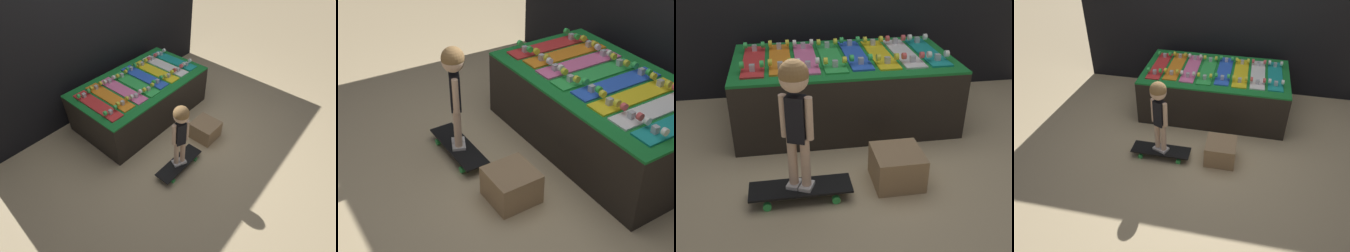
% 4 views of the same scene
% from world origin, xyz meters
% --- Properties ---
extents(ground_plane, '(16.00, 16.00, 0.00)m').
position_xyz_m(ground_plane, '(0.00, 0.00, 0.00)').
color(ground_plane, tan).
extents(back_wall, '(4.07, 0.10, 2.23)m').
position_xyz_m(back_wall, '(0.00, 1.30, 1.11)').
color(back_wall, black).
rests_on(back_wall, ground_plane).
extents(display_rack, '(1.81, 1.02, 0.57)m').
position_xyz_m(display_rack, '(0.00, 0.61, 0.29)').
color(display_rack, black).
rests_on(display_rack, ground_plane).
extents(skateboard_red_on_rack, '(0.18, 0.77, 0.09)m').
position_xyz_m(skateboard_red_on_rack, '(-0.73, 0.60, 0.59)').
color(skateboard_red_on_rack, red).
rests_on(skateboard_red_on_rack, display_rack).
extents(skateboard_orange_on_rack, '(0.18, 0.77, 0.09)m').
position_xyz_m(skateboard_orange_on_rack, '(-0.52, 0.62, 0.59)').
color(skateboard_orange_on_rack, orange).
rests_on(skateboard_orange_on_rack, display_rack).
extents(skateboard_pink_on_rack, '(0.18, 0.77, 0.09)m').
position_xyz_m(skateboard_pink_on_rack, '(-0.31, 0.60, 0.59)').
color(skateboard_pink_on_rack, pink).
rests_on(skateboard_pink_on_rack, display_rack).
extents(skateboard_green_on_rack, '(0.18, 0.77, 0.09)m').
position_xyz_m(skateboard_green_on_rack, '(-0.10, 0.59, 0.59)').
color(skateboard_green_on_rack, green).
rests_on(skateboard_green_on_rack, display_rack).
extents(skateboard_blue_on_rack, '(0.18, 0.77, 0.09)m').
position_xyz_m(skateboard_blue_on_rack, '(0.10, 0.62, 0.59)').
color(skateboard_blue_on_rack, blue).
rests_on(skateboard_blue_on_rack, display_rack).
extents(skateboard_yellow_on_rack, '(0.18, 0.77, 0.09)m').
position_xyz_m(skateboard_yellow_on_rack, '(0.31, 0.60, 0.59)').
color(skateboard_yellow_on_rack, yellow).
rests_on(skateboard_yellow_on_rack, display_rack).
extents(skateboard_white_on_rack, '(0.18, 0.77, 0.09)m').
position_xyz_m(skateboard_white_on_rack, '(0.52, 0.61, 0.59)').
color(skateboard_white_on_rack, white).
rests_on(skateboard_white_on_rack, display_rack).
extents(skateboard_teal_on_rack, '(0.18, 0.77, 0.09)m').
position_xyz_m(skateboard_teal_on_rack, '(0.73, 0.61, 0.59)').
color(skateboard_teal_on_rack, teal).
rests_on(skateboard_teal_on_rack, display_rack).
extents(skateboard_on_floor, '(0.65, 0.20, 0.09)m').
position_xyz_m(skateboard_on_floor, '(-0.45, -0.46, 0.07)').
color(skateboard_on_floor, black).
rests_on(skateboard_on_floor, ground_plane).
extents(child, '(0.19, 0.17, 0.84)m').
position_xyz_m(child, '(-0.45, -0.46, 0.68)').
color(child, silver).
rests_on(child, skateboard_on_floor).
extents(storage_box, '(0.32, 0.33, 0.24)m').
position_xyz_m(storage_box, '(0.21, -0.39, 0.12)').
color(storage_box, '#A37F56').
rests_on(storage_box, ground_plane).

